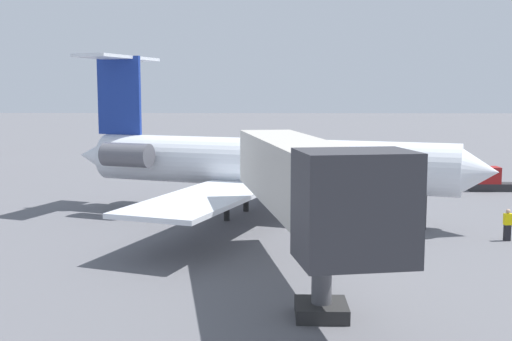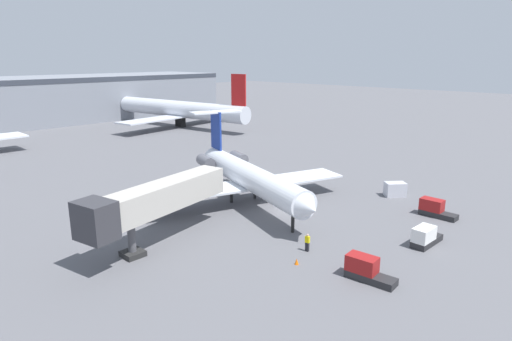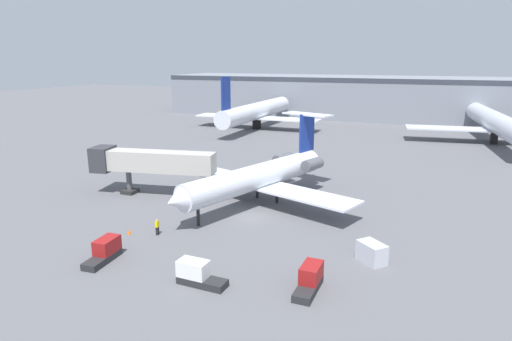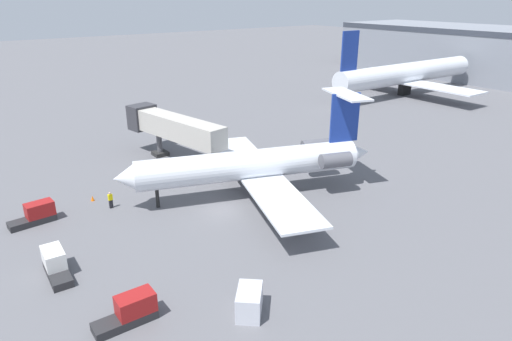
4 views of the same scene
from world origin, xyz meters
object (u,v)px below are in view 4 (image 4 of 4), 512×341
(baggage_tug_lead, at_px, (55,264))
(traffic_cone_near, at_px, (92,198))
(jet_bridge, at_px, (169,126))
(ground_crew_marshaller, at_px, (111,200))
(parked_airliner_west_end, at_px, (406,74))
(baggage_tug_spare, at_px, (131,311))
(baggage_tug_trailing, at_px, (37,214))
(cargo_container_uld, at_px, (249,302))
(regional_jet, at_px, (256,163))

(baggage_tug_lead, distance_m, traffic_cone_near, 13.01)
(jet_bridge, distance_m, ground_crew_marshaller, 14.75)
(jet_bridge, bearing_deg, parked_airliner_west_end, 97.28)
(jet_bridge, height_order, baggage_tug_spare, jet_bridge)
(baggage_tug_lead, bearing_deg, parked_airliner_west_end, 108.43)
(baggage_tug_trailing, xyz_separation_m, parked_airliner_west_end, (-15.33, 74.22, 3.52))
(ground_crew_marshaller, bearing_deg, baggage_tug_spare, -15.57)
(ground_crew_marshaller, relative_size, cargo_container_uld, 0.58)
(ground_crew_marshaller, distance_m, baggage_tug_trailing, 6.60)
(baggage_tug_trailing, bearing_deg, baggage_tug_spare, 5.61)
(jet_bridge, height_order, ground_crew_marshaller, jet_bridge)
(baggage_tug_spare, relative_size, traffic_cone_near, 7.31)
(ground_crew_marshaller, distance_m, baggage_tug_lead, 11.27)
(regional_jet, height_order, cargo_container_uld, regional_jet)
(regional_jet, distance_m, baggage_tug_lead, 20.95)
(regional_jet, relative_size, cargo_container_uld, 8.97)
(baggage_tug_lead, relative_size, traffic_cone_near, 7.37)
(regional_jet, distance_m, baggage_tug_spare, 21.42)
(baggage_tug_lead, bearing_deg, regional_jet, 97.50)
(baggage_tug_trailing, distance_m, traffic_cone_near, 5.86)
(cargo_container_uld, bearing_deg, baggage_tug_lead, -143.44)
(ground_crew_marshaller, height_order, baggage_tug_spare, baggage_tug_spare)
(ground_crew_marshaller, distance_m, parked_airliner_west_end, 69.73)
(ground_crew_marshaller, xyz_separation_m, baggage_tug_lead, (8.63, -7.25, -0.02))
(baggage_tug_lead, relative_size, baggage_tug_spare, 1.01)
(jet_bridge, xyz_separation_m, baggage_tug_trailing, (8.10, -17.57, -3.58))
(jet_bridge, xyz_separation_m, traffic_cone_near, (6.37, -12.00, -4.14))
(baggage_tug_trailing, xyz_separation_m, cargo_container_uld, (21.83, 8.32, 0.05))
(cargo_container_uld, relative_size, traffic_cone_near, 5.33)
(ground_crew_marshaller, relative_size, traffic_cone_near, 3.07)
(baggage_tug_trailing, relative_size, baggage_tug_spare, 1.02)
(baggage_tug_lead, distance_m, cargo_container_uld, 15.19)
(ground_crew_marshaller, bearing_deg, parked_airliner_west_end, 103.57)
(jet_bridge, relative_size, traffic_cone_near, 30.12)
(regional_jet, distance_m, jet_bridge, 15.23)
(baggage_tug_lead, xyz_separation_m, parked_airliner_west_end, (-24.97, 74.94, 3.52))
(parked_airliner_west_end, bearing_deg, baggage_tug_spare, -65.25)
(baggage_tug_lead, height_order, baggage_tug_trailing, same)
(regional_jet, relative_size, baggage_tug_spare, 6.55)
(regional_jet, xyz_separation_m, baggage_tug_spare, (11.14, -18.11, -2.65))
(baggage_tug_lead, relative_size, parked_airliner_west_end, 0.11)
(jet_bridge, relative_size, parked_airliner_west_end, 0.43)
(jet_bridge, distance_m, baggage_tug_trailing, 19.68)
(parked_airliner_west_end, bearing_deg, baggage_tug_trailing, -78.33)
(baggage_tug_trailing, xyz_separation_m, traffic_cone_near, (-1.74, 5.57, -0.56))
(regional_jet, distance_m, ground_crew_marshaller, 14.84)
(baggage_tug_trailing, bearing_deg, jet_bridge, 114.75)
(baggage_tug_lead, distance_m, baggage_tug_spare, 8.79)
(regional_jet, distance_m, baggage_tug_trailing, 21.22)
(regional_jet, height_order, ground_crew_marshaller, regional_jet)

